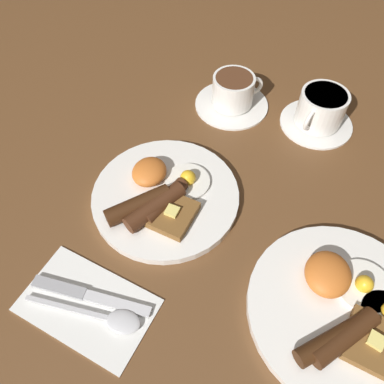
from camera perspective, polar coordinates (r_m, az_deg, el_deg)
ground_plane at (r=0.65m, az=-4.00°, el=-1.01°), size 3.00×3.00×0.00m
breakfast_plate_near at (r=0.64m, az=-4.41°, el=-0.58°), size 0.25×0.25×0.04m
breakfast_plate_far at (r=0.58m, az=22.06°, el=-16.26°), size 0.27×0.27×0.05m
teacup_near at (r=0.80m, az=6.27°, el=14.62°), size 0.15×0.15×0.07m
teacup_far at (r=0.79m, az=18.92°, el=11.54°), size 0.14×0.14×0.08m
napkin at (r=0.58m, az=-15.69°, el=-16.22°), size 0.13×0.20×0.01m
knife at (r=0.58m, az=-16.15°, el=-14.72°), size 0.04×0.18×0.01m
spoon at (r=0.56m, az=-12.21°, el=-18.34°), size 0.04×0.17×0.01m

